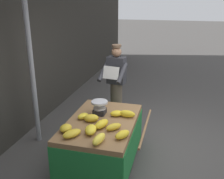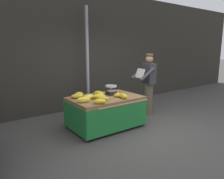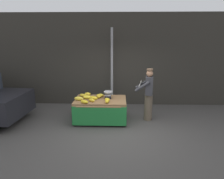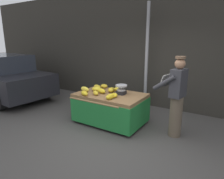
{
  "view_description": "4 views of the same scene",
  "coord_description": "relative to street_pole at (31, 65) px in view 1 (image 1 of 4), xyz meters",
  "views": [
    {
      "loc": [
        -4.21,
        -0.3,
        2.62
      ],
      "look_at": [
        -0.06,
        0.78,
        1.1
      ],
      "focal_mm": 41.43,
      "sensor_mm": 36.0,
      "label": 1
    },
    {
      "loc": [
        -3.32,
        -3.19,
        1.89
      ],
      "look_at": [
        -0.45,
        0.75,
        0.91
      ],
      "focal_mm": 34.01,
      "sensor_mm": 36.0,
      "label": 2
    },
    {
      "loc": [
        -0.01,
        -5.62,
        2.71
      ],
      "look_at": [
        -0.22,
        0.94,
        1.04
      ],
      "focal_mm": 33.56,
      "sensor_mm": 36.0,
      "label": 3
    },
    {
      "loc": [
        1.96,
        -3.11,
        2.04
      ],
      "look_at": [
        -0.46,
        0.68,
        0.9
      ],
      "focal_mm": 31.9,
      "sensor_mm": 36.0,
      "label": 4
    }
  ],
  "objects": [
    {
      "name": "street_pole",
      "position": [
        0.0,
        0.0,
        0.0
      ],
      "size": [
        0.09,
        0.09,
        3.02
      ],
      "primitive_type": "cylinder",
      "color": "gray",
      "rests_on": "ground"
    },
    {
      "name": "back_wall",
      "position": [
        0.26,
        0.5,
        0.28
      ],
      "size": [
        16.0,
        0.24,
        3.59
      ],
      "primitive_type": "cube",
      "color": "#2D2B26",
      "rests_on": "ground"
    },
    {
      "name": "banana_bunch_1",
      "position": [
        -0.55,
        -1.46,
        -0.71
      ],
      "size": [
        0.32,
        0.23,
        0.12
      ],
      "primitive_type": "ellipsoid",
      "rotation": [
        0.0,
        0.0,
        1.23
      ],
      "color": "gold",
      "rests_on": "banana_cart"
    },
    {
      "name": "banana_bunch_5",
      "position": [
        -0.09,
        -1.76,
        -0.71
      ],
      "size": [
        0.14,
        0.28,
        0.12
      ],
      "primitive_type": "ellipsoid",
      "rotation": [
        0.0,
        0.0,
        3.09
      ],
      "color": "gold",
      "rests_on": "banana_cart"
    },
    {
      "name": "vendor_person",
      "position": [
        1.22,
        -1.25,
        -0.64
      ],
      "size": [
        0.63,
        0.57,
        1.71
      ],
      "color": "brown",
      "rests_on": "ground"
    },
    {
      "name": "banana_bunch_2",
      "position": [
        -0.8,
        -0.98,
        -0.72
      ],
      "size": [
        0.22,
        0.18,
        0.11
      ],
      "primitive_type": "ellipsoid",
      "rotation": [
        0.0,
        0.0,
        1.5
      ],
      "color": "gold",
      "rests_on": "banana_cart"
    },
    {
      "name": "banana_bunch_7",
      "position": [
        -0.93,
        -1.13,
        -0.72
      ],
      "size": [
        0.33,
        0.29,
        0.1
      ],
      "primitive_type": "ellipsoid",
      "rotation": [
        0.0,
        0.0,
        0.98
      ],
      "color": "gold",
      "rests_on": "banana_cart"
    },
    {
      "name": "banana_bunch_4",
      "position": [
        -1.0,
        -1.55,
        -0.71
      ],
      "size": [
        0.31,
        0.17,
        0.13
      ],
      "primitive_type": "ellipsoid",
      "rotation": [
        0.0,
        0.0,
        1.35
      ],
      "color": "yellow",
      "rests_on": "banana_cart"
    },
    {
      "name": "banana_bunch_9",
      "position": [
        -0.09,
        -1.59,
        -0.72
      ],
      "size": [
        0.22,
        0.26,
        0.1
      ],
      "primitive_type": "ellipsoid",
      "rotation": [
        0.0,
        0.0,
        0.43
      ],
      "color": "gold",
      "rests_on": "banana_cart"
    },
    {
      "name": "banana_bunch_3",
      "position": [
        -0.39,
        -1.24,
        -0.71
      ],
      "size": [
        0.22,
        0.27,
        0.12
      ],
      "primitive_type": "ellipsoid",
      "rotation": [
        0.0,
        0.0,
        0.27
      ],
      "color": "gold",
      "rests_on": "banana_cart"
    },
    {
      "name": "banana_bunch_6",
      "position": [
        -0.58,
        -1.65,
        -0.72
      ],
      "size": [
        0.27,
        0.27,
        0.1
      ],
      "primitive_type": "ellipsoid",
      "rotation": [
        0.0,
        0.0,
        0.82
      ],
      "color": "gold",
      "rests_on": "banana_cart"
    },
    {
      "name": "banana_bunch_10",
      "position": [
        -0.76,
        -1.35,
        -0.71
      ],
      "size": [
        0.3,
        0.22,
        0.11
      ],
      "primitive_type": "ellipsoid",
      "rotation": [
        0.0,
        0.0,
        1.78
      ],
      "color": "yellow",
      "rests_on": "banana_cart"
    },
    {
      "name": "banana_bunch_8",
      "position": [
        -0.77,
        -1.83,
        -0.72
      ],
      "size": [
        0.3,
        0.24,
        0.1
      ],
      "primitive_type": "ellipsoid",
      "rotation": [
        0.0,
        0.0,
        1.06
      ],
      "color": "gold",
      "rests_on": "banana_cart"
    },
    {
      "name": "banana_bunch_0",
      "position": [
        -0.33,
        -1.07,
        -0.72
      ],
      "size": [
        0.24,
        0.21,
        0.09
      ],
      "primitive_type": "ellipsoid",
      "rotation": [
        0.0,
        0.0,
        1.03
      ],
      "color": "yellow",
      "rests_on": "banana_cart"
    },
    {
      "name": "ground_plane",
      "position": [
        0.26,
        -2.21,
        -1.51
      ],
      "size": [
        60.0,
        60.0,
        0.0
      ],
      "primitive_type": "plane",
      "color": "#423F3D"
    },
    {
      "name": "weighing_scale",
      "position": [
        -0.08,
        -1.28,
        -0.65
      ],
      "size": [
        0.28,
        0.28,
        0.23
      ],
      "color": "black",
      "rests_on": "banana_cart"
    },
    {
      "name": "banana_cart",
      "position": [
        -0.33,
        -1.39,
        -0.97
      ],
      "size": [
        1.66,
        1.28,
        0.74
      ],
      "color": "olive",
      "rests_on": "ground"
    }
  ]
}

